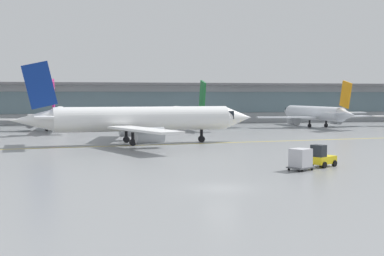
{
  "coord_description": "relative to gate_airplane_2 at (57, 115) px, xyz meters",
  "views": [
    {
      "loc": [
        -9.54,
        -35.96,
        6.69
      ],
      "look_at": [
        2.21,
        21.37,
        3.0
      ],
      "focal_mm": 48.92,
      "sensor_mm": 36.0,
      "label": 1
    }
  ],
  "objects": [
    {
      "name": "gate_airplane_3",
      "position": [
        25.28,
        0.6,
        -0.02
      ],
      "size": [
        26.4,
        28.42,
        9.41
      ],
      "rotation": [
        0.0,
        0.0,
        1.63
      ],
      "color": "white",
      "rests_on": "ground_plane"
    },
    {
      "name": "baggage_tug",
      "position": [
        26.71,
        -57.38,
        -1.95
      ],
      "size": [
        2.95,
        2.58,
        2.1
      ],
      "rotation": [
        0.0,
        0.0,
        0.55
      ],
      "color": "yellow",
      "rests_on": "ground_plane"
    },
    {
      "name": "gate_airplane_2",
      "position": [
        0.0,
        0.0,
        0.0
      ],
      "size": [
        26.64,
        28.55,
        9.48
      ],
      "rotation": [
        0.0,
        0.0,
        1.57
      ],
      "color": "white",
      "rests_on": "ground_plane"
    },
    {
      "name": "taxiing_regional_jet",
      "position": [
        12.58,
        -30.92,
        0.49
      ],
      "size": [
        33.58,
        31.04,
        11.12
      ],
      "rotation": [
        0.0,
        0.0,
        0.11
      ],
      "color": "white",
      "rests_on": "ground_plane"
    },
    {
      "name": "gate_airplane_4",
      "position": [
        52.47,
        -0.06,
        0.0
      ],
      "size": [
        26.52,
        28.65,
        9.48
      ],
      "rotation": [
        0.0,
        0.0,
        1.66
      ],
      "color": "silver",
      "rests_on": "ground_plane"
    },
    {
      "name": "taxiway_centreline_stripe",
      "position": [
        13.01,
        -32.87,
        -2.84
      ],
      "size": [
        109.36,
        12.53,
        0.01
      ],
      "primitive_type": "cube",
      "rotation": [
        0.0,
        0.0,
        0.11
      ],
      "color": "yellow",
      "rests_on": "ground_plane"
    },
    {
      "name": "ground_plane",
      "position": [
        14.7,
        -66.41,
        -2.84
      ],
      "size": [
        400.0,
        400.0,
        0.0
      ],
      "primitive_type": "plane",
      "color": "gray"
    },
    {
      "name": "cargo_dolly_lead",
      "position": [
        23.87,
        -59.11,
        -1.79
      ],
      "size": [
        2.63,
        2.46,
        1.94
      ],
      "rotation": [
        0.0,
        0.0,
        0.55
      ],
      "color": "#595B60",
      "rests_on": "ground_plane"
    },
    {
      "name": "terminal_concourse",
      "position": [
        14.7,
        25.31,
        2.07
      ],
      "size": [
        203.65,
        11.0,
        9.6
      ],
      "color": "#9EA3A8",
      "rests_on": "ground_plane"
    }
  ]
}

